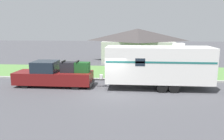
# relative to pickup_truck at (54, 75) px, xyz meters

# --- Properties ---
(ground_plane) EXTENTS (120.00, 120.00, 0.00)m
(ground_plane) POSITION_rel_pickup_truck_xyz_m (4.52, -1.35, -0.92)
(ground_plane) COLOR #47474C
(curb_strip) EXTENTS (80.00, 0.30, 0.14)m
(curb_strip) POSITION_rel_pickup_truck_xyz_m (4.52, 2.40, -0.85)
(curb_strip) COLOR #999993
(curb_strip) RESTS_ON ground_plane
(lawn_strip) EXTENTS (80.00, 7.00, 0.03)m
(lawn_strip) POSITION_rel_pickup_truck_xyz_m (4.52, 6.05, -0.91)
(lawn_strip) COLOR #568442
(lawn_strip) RESTS_ON ground_plane
(house_across_street) EXTENTS (10.03, 7.25, 4.51)m
(house_across_street) POSITION_rel_pickup_truck_xyz_m (7.03, 13.85, 1.41)
(house_across_street) COLOR #B2B2A8
(house_across_street) RESTS_ON ground_plane
(pickup_truck) EXTENTS (6.28, 1.99, 2.10)m
(pickup_truck) POSITION_rel_pickup_truck_xyz_m (0.00, 0.00, 0.00)
(pickup_truck) COLOR black
(pickup_truck) RESTS_ON ground_plane
(travel_trailer) EXTENTS (8.92, 2.50, 3.53)m
(travel_trailer) POSITION_rel_pickup_truck_xyz_m (8.22, -0.00, 0.97)
(travel_trailer) COLOR black
(travel_trailer) RESTS_ON ground_plane
(mailbox) EXTENTS (0.48, 0.20, 1.34)m
(mailbox) POSITION_rel_pickup_truck_xyz_m (4.94, 3.45, 0.10)
(mailbox) COLOR brown
(mailbox) RESTS_ON ground_plane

